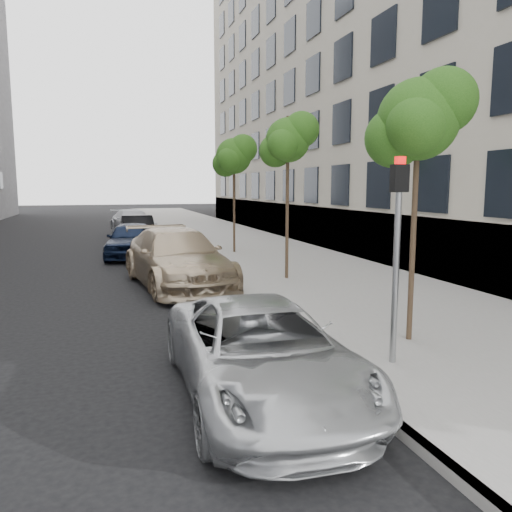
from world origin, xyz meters
name	(u,v)px	position (x,y,z in m)	size (l,w,h in m)	color
ground	(271,400)	(0.00, 0.00, 0.00)	(160.00, 160.00, 0.00)	black
sidewalk	(213,233)	(4.30, 24.00, 0.07)	(6.40, 72.00, 0.14)	gray
curb	(163,235)	(1.18, 24.00, 0.07)	(0.15, 72.00, 0.14)	#9E9B93
tree_near	(420,120)	(3.23, 1.50, 4.09)	(1.75, 1.55, 4.82)	#38281C
tree_mid	(289,140)	(3.23, 8.00, 4.30)	(1.68, 1.48, 4.99)	#38281C
tree_far	(234,156)	(3.23, 14.50, 4.21)	(1.81, 1.61, 4.97)	#38281C
signal_pole	(397,237)	(2.24, 0.52, 2.17)	(0.25, 0.20, 3.25)	#939699
minivan	(261,352)	(-0.10, 0.13, 0.66)	(2.20, 4.77, 1.33)	#B6B9BB
suv	(177,258)	(-0.10, 8.39, 0.84)	(2.37, 5.82, 1.69)	tan
sedan_blue	(131,240)	(-1.10, 15.03, 0.75)	(1.76, 4.38, 1.49)	black
sedan_black	(138,230)	(-0.51, 20.03, 0.73)	(1.54, 4.43, 1.46)	black
sedan_rear	(133,222)	(-0.46, 25.46, 0.76)	(2.12, 5.22, 1.52)	#B0B1B8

